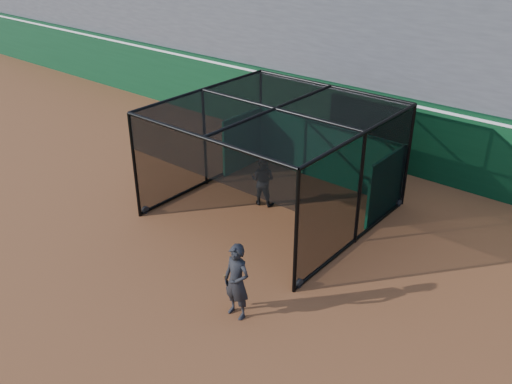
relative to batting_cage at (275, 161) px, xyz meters
The scene contains 6 objects.
ground 3.91m from the batting_cage, 98.05° to the right, with size 120.00×120.00×0.00m, color brown.
outfield_wall 4.97m from the batting_cage, 95.81° to the left, with size 50.00×0.50×2.50m.
grandstand 9.21m from the batting_cage, 93.30° to the left, with size 50.00×7.85×8.95m.
batting_cage is the anchor object (origin of this frame).
batter 0.92m from the batting_cage, 169.86° to the left, with size 0.75×0.58×1.54m, color black.
on_deck_player 4.79m from the batting_cage, 61.56° to the right, with size 0.64×0.42×1.75m.
Camera 1 is at (8.91, -7.41, 7.72)m, focal length 38.00 mm.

